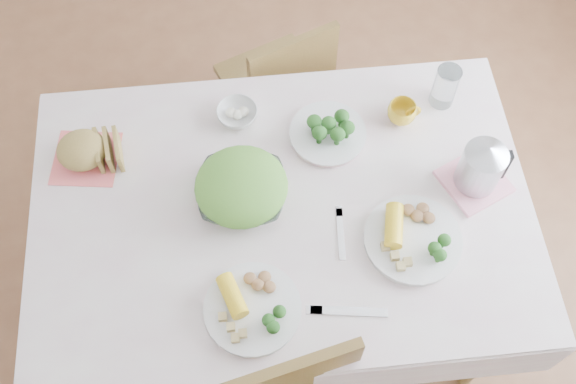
{
  "coord_description": "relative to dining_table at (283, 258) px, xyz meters",
  "views": [
    {
      "loc": [
        -0.08,
        -0.92,
        2.55
      ],
      "look_at": [
        0.02,
        0.02,
        0.82
      ],
      "focal_mm": 42.0,
      "sensor_mm": 36.0,
      "label": 1
    }
  ],
  "objects": [
    {
      "name": "floor",
      "position": [
        0.0,
        0.0,
        -0.38
      ],
      "size": [
        3.6,
        3.6,
        0.0
      ],
      "primitive_type": "plane",
      "color": "brown",
      "rests_on": "ground"
    },
    {
      "name": "dining_table",
      "position": [
        0.0,
        0.0,
        0.0
      ],
      "size": [
        1.4,
        0.9,
        0.75
      ],
      "primitive_type": "cube",
      "color": "brown",
      "rests_on": "floor"
    },
    {
      "name": "tablecloth",
      "position": [
        0.0,
        0.0,
        0.38
      ],
      "size": [
        1.5,
        1.0,
        0.01
      ],
      "primitive_type": "cube",
      "color": "silver",
      "rests_on": "dining_table"
    },
    {
      "name": "chair_far",
      "position": [
        0.04,
        0.76,
        0.09
      ],
      "size": [
        0.47,
        0.47,
        0.81
      ],
      "primitive_type": "cube",
      "rotation": [
        0.0,
        0.0,
        3.53
      ],
      "color": "brown",
      "rests_on": "floor"
    },
    {
      "name": "salad_bowl",
      "position": [
        -0.11,
        0.05,
        0.42
      ],
      "size": [
        0.29,
        0.29,
        0.06
      ],
      "primitive_type": "imported",
      "rotation": [
        0.0,
        0.0,
        -0.11
      ],
      "color": "white",
      "rests_on": "tablecloth"
    },
    {
      "name": "dinner_plate_left",
      "position": [
        -0.11,
        -0.31,
        0.4
      ],
      "size": [
        0.28,
        0.28,
        0.02
      ],
      "primitive_type": "cylinder",
      "rotation": [
        0.0,
        0.0,
        -0.02
      ],
      "color": "white",
      "rests_on": "tablecloth"
    },
    {
      "name": "dinner_plate_right",
      "position": [
        0.37,
        -0.15,
        0.4
      ],
      "size": [
        0.39,
        0.39,
        0.02
      ],
      "primitive_type": "cylinder",
      "rotation": [
        0.0,
        0.0,
        -0.56
      ],
      "color": "white",
      "rests_on": "tablecloth"
    },
    {
      "name": "broccoli_plate",
      "position": [
        0.17,
        0.24,
        0.4
      ],
      "size": [
        0.26,
        0.26,
        0.02
      ],
      "primitive_type": "cylinder",
      "rotation": [
        0.0,
        0.0,
        0.07
      ],
      "color": "beige",
      "rests_on": "tablecloth"
    },
    {
      "name": "napkin",
      "position": [
        -0.59,
        0.23,
        0.39
      ],
      "size": [
        0.23,
        0.23,
        0.0
      ],
      "primitive_type": "cube",
      "rotation": [
        0.0,
        0.0,
        -0.14
      ],
      "color": "#F26565",
      "rests_on": "tablecloth"
    },
    {
      "name": "bread_loaf",
      "position": [
        -0.59,
        0.23,
        0.45
      ],
      "size": [
        0.18,
        0.18,
        0.09
      ],
      "primitive_type": "ellipsoid",
      "rotation": [
        0.0,
        0.0,
        0.23
      ],
      "color": "olive",
      "rests_on": "napkin"
    },
    {
      "name": "fruit_bowl",
      "position": [
        -0.11,
        0.34,
        0.41
      ],
      "size": [
        0.16,
        0.16,
        0.04
      ],
      "primitive_type": "imported",
      "rotation": [
        0.0,
        0.0,
        -0.33
      ],
      "color": "white",
      "rests_on": "tablecloth"
    },
    {
      "name": "yellow_mug",
      "position": [
        0.41,
        0.28,
        0.42
      ],
      "size": [
        0.1,
        0.1,
        0.07
      ],
      "primitive_type": "imported",
      "rotation": [
        0.0,
        0.0,
        0.06
      ],
      "color": "gold",
      "rests_on": "tablecloth"
    },
    {
      "name": "glass_tumbler",
      "position": [
        0.55,
        0.34,
        0.45
      ],
      "size": [
        0.08,
        0.08,
        0.15
      ],
      "primitive_type": "cylinder",
      "rotation": [
        0.0,
        0.0,
        -0.02
      ],
      "color": "white",
      "rests_on": "tablecloth"
    },
    {
      "name": "pink_tray",
      "position": [
        0.59,
        0.03,
        0.4
      ],
      "size": [
        0.24,
        0.24,
        0.01
      ],
      "primitive_type": "cube",
      "rotation": [
        0.0,
        0.0,
        0.42
      ],
      "color": "pink",
      "rests_on": "tablecloth"
    },
    {
      "name": "electric_kettle",
      "position": [
        0.59,
        0.03,
        0.51
      ],
      "size": [
        0.17,
        0.17,
        0.18
      ],
      "primitive_type": "cylinder",
      "rotation": [
        0.0,
        0.0,
        0.42
      ],
      "color": "#B2B5BA",
      "rests_on": "pink_tray"
    },
    {
      "name": "fork_right",
      "position": [
        0.16,
        -0.1,
        0.39
      ],
      "size": [
        0.03,
        0.17,
        0.0
      ],
      "primitive_type": "cube",
      "rotation": [
        0.0,
        0.0,
        -0.07
      ],
      "color": "silver",
      "rests_on": "tablecloth"
    },
    {
      "name": "knife",
      "position": [
        0.15,
        -0.34,
        0.39
      ],
      "size": [
        0.22,
        0.06,
        0.0
      ],
      "primitive_type": "cube",
      "rotation": [
        0.0,
        0.0,
        1.43
      ],
      "color": "silver",
      "rests_on": "tablecloth"
    }
  ]
}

